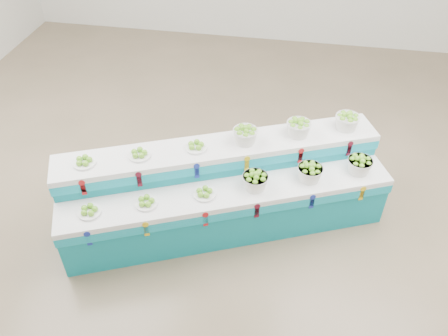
{
  "coord_description": "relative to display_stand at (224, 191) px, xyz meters",
  "views": [
    {
      "loc": [
        0.88,
        -4.27,
        4.31
      ],
      "look_at": [
        0.17,
        -0.36,
        0.87
      ],
      "focal_mm": 36.51,
      "sensor_mm": 36.0,
      "label": 1
    }
  ],
  "objects": [
    {
      "name": "plate_upper_left",
      "position": [
        -1.52,
        -0.38,
        0.56
      ],
      "size": [
        0.33,
        0.33,
        0.09
      ],
      "primitive_type": "cylinder",
      "rotation": [
        0.0,
        0.0,
        0.4
      ],
      "color": "white",
      "rests_on": "display_stand"
    },
    {
      "name": "ground",
      "position": [
        -0.17,
        0.36,
        -0.51
      ],
      "size": [
        10.0,
        10.0,
        0.0
      ],
      "primitive_type": "plane",
      "color": "#706149",
      "rests_on": "ground"
    },
    {
      "name": "plate_upper_right",
      "position": [
        -0.35,
        0.11,
        0.56
      ],
      "size": [
        0.33,
        0.33,
        0.09
      ],
      "primitive_type": "cylinder",
      "rotation": [
        0.0,
        0.0,
        0.4
      ],
      "color": "white",
      "rests_on": "display_stand"
    },
    {
      "name": "basket_upper_mid",
      "position": [
        0.8,
        0.6,
        0.62
      ],
      "size": [
        0.38,
        0.38,
        0.21
      ],
      "primitive_type": null,
      "rotation": [
        0.0,
        0.0,
        0.4
      ],
      "color": "silver",
      "rests_on": "display_stand"
    },
    {
      "name": "basket_upper_left",
      "position": [
        0.19,
        0.34,
        0.62
      ],
      "size": [
        0.38,
        0.38,
        0.21
      ],
      "primitive_type": null,
      "rotation": [
        0.0,
        0.0,
        0.4
      ],
      "color": "silver",
      "rests_on": "display_stand"
    },
    {
      "name": "plate_lower_mid",
      "position": [
        -0.77,
        -0.59,
        0.26
      ],
      "size": [
        0.33,
        0.33,
        0.09
      ],
      "primitive_type": "cylinder",
      "rotation": [
        0.0,
        0.0,
        0.4
      ],
      "color": "white",
      "rests_on": "display_stand"
    },
    {
      "name": "plate_lower_right",
      "position": [
        -0.16,
        -0.33,
        0.26
      ],
      "size": [
        0.33,
        0.33,
        0.09
      ],
      "primitive_type": "cylinder",
      "rotation": [
        0.0,
        0.0,
        0.4
      ],
      "color": "white",
      "rests_on": "display_stand"
    },
    {
      "name": "basket_lower_left",
      "position": [
        0.38,
        -0.1,
        0.32
      ],
      "size": [
        0.38,
        0.38,
        0.21
      ],
      "primitive_type": null,
      "rotation": [
        0.0,
        0.0,
        0.4
      ],
      "color": "silver",
      "rests_on": "display_stand"
    },
    {
      "name": "basket_upper_right",
      "position": [
        1.37,
        0.84,
        0.62
      ],
      "size": [
        0.38,
        0.38,
        0.21
      ],
      "primitive_type": null,
      "rotation": [
        0.0,
        0.0,
        0.4
      ],
      "color": "silver",
      "rests_on": "display_stand"
    },
    {
      "name": "plate_lower_left",
      "position": [
        -1.33,
        -0.82,
        0.26
      ],
      "size": [
        0.33,
        0.33,
        0.09
      ],
      "primitive_type": "cylinder",
      "rotation": [
        0.0,
        0.0,
        0.4
      ],
      "color": "white",
      "rests_on": "display_stand"
    },
    {
      "name": "basket_lower_mid",
      "position": [
        0.98,
        0.16,
        0.32
      ],
      "size": [
        0.38,
        0.38,
        0.21
      ],
      "primitive_type": null,
      "rotation": [
        0.0,
        0.0,
        0.4
      ],
      "color": "silver",
      "rests_on": "display_stand"
    },
    {
      "name": "plate_upper_mid",
      "position": [
        -0.95,
        -0.14,
        0.56
      ],
      "size": [
        0.33,
        0.33,
        0.09
      ],
      "primitive_type": "cylinder",
      "rotation": [
        0.0,
        0.0,
        0.4
      ],
      "color": "white",
      "rests_on": "display_stand"
    },
    {
      "name": "display_stand",
      "position": [
        0.0,
        0.0,
        0.0
      ],
      "size": [
        3.97,
        2.44,
        1.02
      ],
      "primitive_type": null,
      "rotation": [
        0.0,
        0.0,
        0.4
      ],
      "color": "teal",
      "rests_on": "ground"
    },
    {
      "name": "basket_lower_right",
      "position": [
        1.56,
        0.4,
        0.32
      ],
      "size": [
        0.38,
        0.38,
        0.21
      ],
      "primitive_type": null,
      "rotation": [
        0.0,
        0.0,
        0.4
      ],
      "color": "silver",
      "rests_on": "display_stand"
    }
  ]
}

